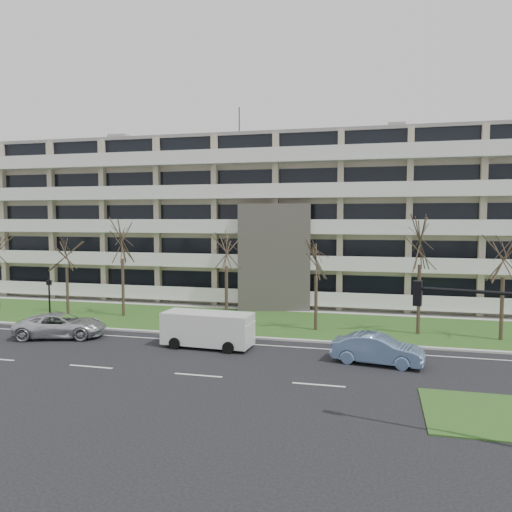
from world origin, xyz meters
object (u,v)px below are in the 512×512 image
(traffic_signal, at_px, (507,341))
(blue_sedan, at_px, (377,349))
(silver_pickup, at_px, (61,325))
(pedestrian_signal, at_px, (49,294))
(white_van, at_px, (209,327))

(traffic_signal, bearing_deg, blue_sedan, 127.97)
(silver_pickup, distance_m, blue_sedan, 20.24)
(traffic_signal, relative_size, pedestrian_signal, 1.70)
(pedestrian_signal, bearing_deg, silver_pickup, -36.71)
(blue_sedan, bearing_deg, traffic_signal, -145.08)
(silver_pickup, height_order, traffic_signal, traffic_signal)
(silver_pickup, bearing_deg, traffic_signal, -128.53)
(silver_pickup, relative_size, traffic_signal, 1.00)
(white_van, xyz_separation_m, pedestrian_signal, (-13.90, 3.90, 0.87))
(white_van, relative_size, pedestrian_signal, 1.66)
(traffic_signal, height_order, pedestrian_signal, traffic_signal)
(silver_pickup, bearing_deg, white_van, -106.49)
(blue_sedan, relative_size, traffic_signal, 0.85)
(blue_sedan, height_order, pedestrian_signal, pedestrian_signal)
(silver_pickup, height_order, pedestrian_signal, pedestrian_signal)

